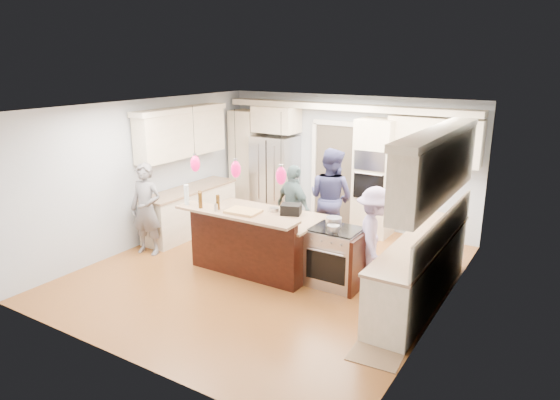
# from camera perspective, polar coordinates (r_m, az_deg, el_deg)

# --- Properties ---
(ground_plane) EXTENTS (6.00, 6.00, 0.00)m
(ground_plane) POSITION_cam_1_polar(r_m,az_deg,el_deg) (8.36, -1.28, -8.16)
(ground_plane) COLOR #A05E2C
(ground_plane) RESTS_ON ground
(room_shell) EXTENTS (5.54, 6.04, 2.72)m
(room_shell) POSITION_cam_1_polar(r_m,az_deg,el_deg) (7.80, -1.36, 4.13)
(room_shell) COLOR #B2BCC6
(room_shell) RESTS_ON ground
(refrigerator) EXTENTS (0.90, 0.70, 1.80)m
(refrigerator) POSITION_cam_1_polar(r_m,az_deg,el_deg) (10.99, -0.57, 2.69)
(refrigerator) COLOR #B7B7BC
(refrigerator) RESTS_ON ground
(oven_column) EXTENTS (0.72, 0.69, 2.30)m
(oven_column) POSITION_cam_1_polar(r_m,az_deg,el_deg) (9.95, 10.78, 2.49)
(oven_column) COLOR #F4E1C5
(oven_column) RESTS_ON ground
(back_upper_cabinets) EXTENTS (5.30, 0.61, 2.54)m
(back_upper_cabinets) POSITION_cam_1_polar(r_m,az_deg,el_deg) (10.54, 3.48, 6.36)
(back_upper_cabinets) COLOR #F4E1C5
(back_upper_cabinets) RESTS_ON ground
(right_counter_run) EXTENTS (0.64, 3.10, 2.51)m
(right_counter_run) POSITION_cam_1_polar(r_m,az_deg,el_deg) (7.30, 16.34, -3.58)
(right_counter_run) COLOR #F4E1C5
(right_counter_run) RESTS_ON ground
(left_cabinets) EXTENTS (0.64, 2.30, 2.51)m
(left_cabinets) POSITION_cam_1_polar(r_m,az_deg,el_deg) (10.06, -10.55, 2.09)
(left_cabinets) COLOR #F4E1C5
(left_cabinets) RESTS_ON ground
(kitchen_island) EXTENTS (2.10, 1.46, 1.12)m
(kitchen_island) POSITION_cam_1_polar(r_m,az_deg,el_deg) (8.36, -2.45, -4.58)
(kitchen_island) COLOR black
(kitchen_island) RESTS_ON ground
(island_range) EXTENTS (0.82, 0.71, 0.92)m
(island_range) POSITION_cam_1_polar(r_m,az_deg,el_deg) (7.79, 6.53, -6.50)
(island_range) COLOR #B7B7BC
(island_range) RESTS_ON ground
(pendant_lights) EXTENTS (1.75, 0.15, 1.03)m
(pendant_lights) POSITION_cam_1_polar(r_m,az_deg,el_deg) (7.54, -5.08, 3.54)
(pendant_lights) COLOR black
(pendant_lights) RESTS_ON ground
(person_bar_end) EXTENTS (0.67, 0.50, 1.66)m
(person_bar_end) POSITION_cam_1_polar(r_m,az_deg,el_deg) (9.16, -15.03, -1.01)
(person_bar_end) COLOR slate
(person_bar_end) RESTS_ON ground
(person_far_left) EXTENTS (1.01, 0.84, 1.86)m
(person_far_left) POSITION_cam_1_polar(r_m,az_deg,el_deg) (9.21, 5.82, 0.21)
(person_far_left) COLOR navy
(person_far_left) RESTS_ON ground
(person_far_right) EXTENTS (1.00, 0.73, 1.58)m
(person_far_right) POSITION_cam_1_polar(r_m,az_deg,el_deg) (9.07, 1.57, -0.90)
(person_far_right) COLOR #4C676B
(person_far_right) RESTS_ON ground
(person_range_side) EXTENTS (0.91, 1.15, 1.56)m
(person_range_side) POSITION_cam_1_polar(r_m,az_deg,el_deg) (7.76, 10.72, -4.19)
(person_range_side) COLOR #AA95C9
(person_range_side) RESTS_ON ground
(floor_rug) EXTENTS (0.67, 0.93, 0.01)m
(floor_rug) POSITION_cam_1_polar(r_m,az_deg,el_deg) (6.47, 11.42, -16.19)
(floor_rug) COLOR #967652
(floor_rug) RESTS_ON ground
(water_bottle) EXTENTS (0.10, 0.10, 0.33)m
(water_bottle) POSITION_cam_1_polar(r_m,az_deg,el_deg) (8.19, -10.63, 0.59)
(water_bottle) COLOR silver
(water_bottle) RESTS_ON kitchen_island
(beer_bottle_a) EXTENTS (0.07, 0.07, 0.23)m
(beer_bottle_a) POSITION_cam_1_polar(r_m,az_deg,el_deg) (8.17, -9.13, 0.26)
(beer_bottle_a) COLOR #472C0C
(beer_bottle_a) RESTS_ON kitchen_island
(beer_bottle_b) EXTENTS (0.08, 0.08, 0.26)m
(beer_bottle_b) POSITION_cam_1_polar(r_m,az_deg,el_deg) (7.98, -9.10, -0.01)
(beer_bottle_b) COLOR #472C0C
(beer_bottle_b) RESTS_ON kitchen_island
(beer_bottle_c) EXTENTS (0.06, 0.06, 0.24)m
(beer_bottle_c) POSITION_cam_1_polar(r_m,az_deg,el_deg) (7.87, -7.11, -0.25)
(beer_bottle_c) COLOR #472C0C
(beer_bottle_c) RESTS_ON kitchen_island
(drink_can) EXTENTS (0.07, 0.07, 0.12)m
(drink_can) POSITION_cam_1_polar(r_m,az_deg,el_deg) (7.80, -7.33, -0.86)
(drink_can) COLOR #B7B7BC
(drink_can) RESTS_ON kitchen_island
(cutting_board) EXTENTS (0.54, 0.40, 0.04)m
(cutting_board) POSITION_cam_1_polar(r_m,az_deg,el_deg) (7.69, -4.20, -1.32)
(cutting_board) COLOR tan
(cutting_board) RESTS_ON kitchen_island
(pot_large) EXTENTS (0.24, 0.24, 0.14)m
(pot_large) POSITION_cam_1_polar(r_m,az_deg,el_deg) (7.71, 6.15, -2.48)
(pot_large) COLOR #B7B7BC
(pot_large) RESTS_ON island_range
(pot_small) EXTENTS (0.19, 0.19, 0.09)m
(pot_small) POSITION_cam_1_polar(r_m,az_deg,el_deg) (7.49, 6.11, -3.23)
(pot_small) COLOR #B7B7BC
(pot_small) RESTS_ON island_range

